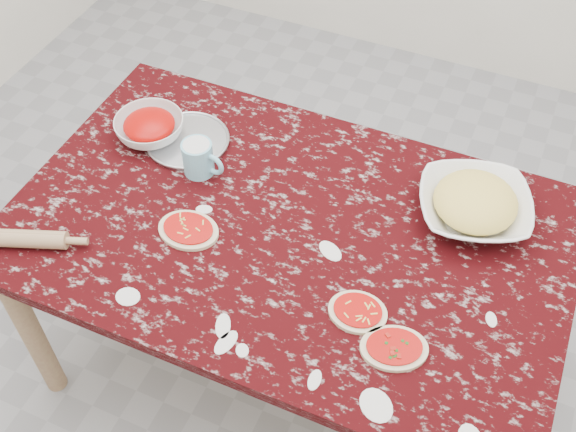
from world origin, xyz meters
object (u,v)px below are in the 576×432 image
at_px(pizza_tray, 188,141).
at_px(sauce_bowl, 150,128).
at_px(flour_mug, 199,158).
at_px(rolling_pin, 21,239).
at_px(worktable, 288,245).
at_px(cheese_bowl, 474,207).

xyz_separation_m(pizza_tray, sauce_bowl, (-0.12, -0.02, 0.03)).
bearing_deg(pizza_tray, sauce_bowl, -169.71).
bearing_deg(flour_mug, rolling_pin, -125.11).
bearing_deg(sauce_bowl, worktable, -17.69).
xyz_separation_m(worktable, rolling_pin, (-0.66, -0.35, 0.11)).
relative_size(cheese_bowl, rolling_pin, 1.24).
xyz_separation_m(pizza_tray, flour_mug, (0.10, -0.10, 0.05)).
relative_size(sauce_bowl, rolling_pin, 0.86).
bearing_deg(rolling_pin, sauce_bowl, 79.69).
xyz_separation_m(flour_mug, rolling_pin, (-0.32, -0.46, -0.03)).
relative_size(cheese_bowl, flour_mug, 2.27).
bearing_deg(flour_mug, pizza_tray, 135.01).
bearing_deg(cheese_bowl, flour_mug, -169.35).
height_order(pizza_tray, flour_mug, flour_mug).
distance_m(worktable, cheese_bowl, 0.55).
bearing_deg(flour_mug, cheese_bowl, 10.65).
bearing_deg(worktable, rolling_pin, -151.68).
distance_m(sauce_bowl, flour_mug, 0.24).
height_order(pizza_tray, rolling_pin, rolling_pin).
bearing_deg(sauce_bowl, flour_mug, -19.28).
bearing_deg(worktable, flour_mug, 163.39).
relative_size(pizza_tray, cheese_bowl, 0.82).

